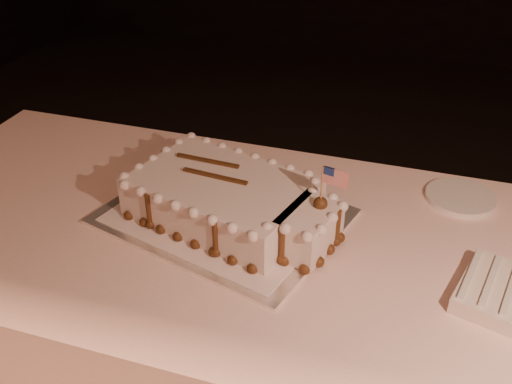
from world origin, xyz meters
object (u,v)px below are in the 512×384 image
(cake_board, at_px, (223,216))
(sheet_cake, at_px, (232,201))
(banquet_table, at_px, (371,379))
(side_plate, at_px, (460,197))

(cake_board, distance_m, sheet_cake, 0.06)
(banquet_table, relative_size, cake_board, 4.63)
(side_plate, bearing_deg, banquet_table, -114.91)
(banquet_table, distance_m, sheet_cake, 0.56)
(banquet_table, xyz_separation_m, cake_board, (-0.39, 0.04, 0.38))
(cake_board, bearing_deg, banquet_table, 9.40)
(cake_board, relative_size, sheet_cake, 1.01)
(banquet_table, distance_m, cake_board, 0.54)
(banquet_table, bearing_deg, sheet_cake, 174.71)
(banquet_table, height_order, sheet_cake, sheet_cake)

